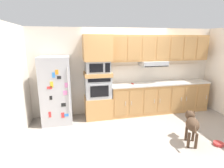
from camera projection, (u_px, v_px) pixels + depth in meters
name	position (u px, v px, depth m)	size (l,w,h in m)	color
ground_plane	(137.00, 125.00, 4.75)	(9.60, 9.60, 0.00)	#9E9389
back_kitchen_wall	(126.00, 71.00, 5.50)	(6.20, 0.12, 2.50)	silver
side_panel_left	(14.00, 84.00, 3.86)	(0.12, 7.10, 2.50)	silver
refrigerator	(56.00, 90.00, 4.76)	(0.76, 0.73, 1.76)	#ADADB2
oven_base_cabinet	(98.00, 107.00, 5.20)	(0.74, 0.62, 0.60)	tan
built_in_oven	(98.00, 86.00, 5.05)	(0.70, 0.62, 0.60)	#A8AAAF
appliance_mid_shelf	(98.00, 74.00, 4.97)	(0.74, 0.62, 0.10)	tan
microwave	(98.00, 67.00, 4.92)	(0.64, 0.54, 0.32)	#A8AAAF
appliance_upper_cabinet	(97.00, 48.00, 4.80)	(0.74, 0.62, 0.68)	tan
lower_cabinet_run	(159.00, 98.00, 5.56)	(3.01, 0.63, 0.88)	tan
countertop_slab	(160.00, 83.00, 5.45)	(3.05, 0.64, 0.04)	beige
backsplash_panel	(156.00, 73.00, 5.66)	(3.05, 0.02, 0.50)	white
upper_cabinet_with_hood	(160.00, 49.00, 5.33)	(3.01, 0.48, 0.88)	tan
screwdriver	(133.00, 84.00, 5.24)	(0.15, 0.14, 0.03)	red
dog	(192.00, 123.00, 3.85)	(0.44, 0.76, 0.65)	#473323
dog_food_bowl	(218.00, 144.00, 3.83)	(0.20, 0.20, 0.06)	red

